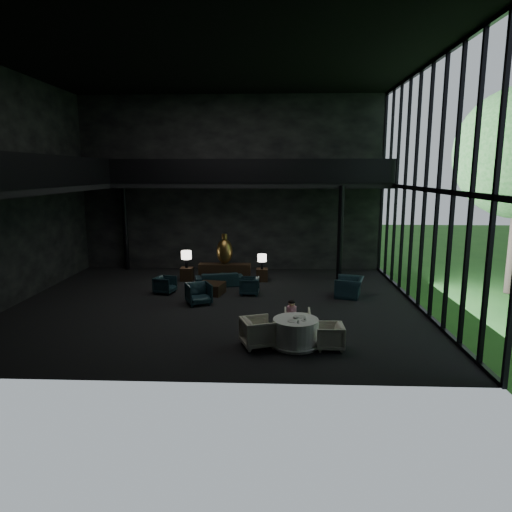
{
  "coord_description": "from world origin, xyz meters",
  "views": [
    {
      "loc": [
        2.01,
        -15.31,
        4.58
      ],
      "look_at": [
        1.36,
        0.5,
        1.64
      ],
      "focal_mm": 32.0,
      "sensor_mm": 36.0,
      "label": 1
    }
  ],
  "objects_px": {
    "dining_chair_north": "(297,320)",
    "dining_chair_west": "(258,329)",
    "lounge_armchair_east": "(249,286)",
    "bronze_urn": "(225,251)",
    "table_lamp_right": "(262,259)",
    "sofa": "(219,277)",
    "table_lamp_left": "(186,256)",
    "side_table_left": "(187,274)",
    "side_table_right": "(262,275)",
    "dining_chair_east": "(329,336)",
    "window_armchair": "(349,284)",
    "lounge_armchair_west": "(165,285)",
    "coffee_table": "(211,288)",
    "lounge_armchair_south": "(199,292)",
    "dining_table": "(296,334)",
    "console": "(225,272)",
    "child": "(292,310)"
  },
  "relations": [
    {
      "from": "side_table_right",
      "to": "lounge_armchair_west",
      "type": "distance_m",
      "value": 4.22
    },
    {
      "from": "table_lamp_left",
      "to": "coffee_table",
      "type": "height_order",
      "value": "table_lamp_left"
    },
    {
      "from": "side_table_left",
      "to": "lounge_armchair_south",
      "type": "height_order",
      "value": "lounge_armchair_south"
    },
    {
      "from": "side_table_left",
      "to": "dining_table",
      "type": "distance_m",
      "value": 8.44
    },
    {
      "from": "side_table_left",
      "to": "dining_chair_east",
      "type": "distance_m",
      "value": 9.02
    },
    {
      "from": "table_lamp_left",
      "to": "lounge_armchair_south",
      "type": "bearing_deg",
      "value": -72.62
    },
    {
      "from": "console",
      "to": "lounge_armchair_east",
      "type": "bearing_deg",
      "value": -63.01
    },
    {
      "from": "table_lamp_left",
      "to": "child",
      "type": "distance_m",
      "value": 7.63
    },
    {
      "from": "coffee_table",
      "to": "dining_chair_east",
      "type": "distance_m",
      "value": 6.55
    },
    {
      "from": "dining_chair_east",
      "to": "window_armchair",
      "type": "bearing_deg",
      "value": 164.75
    },
    {
      "from": "sofa",
      "to": "lounge_armchair_east",
      "type": "relative_size",
      "value": 2.66
    },
    {
      "from": "child",
      "to": "lounge_armchair_west",
      "type": "bearing_deg",
      "value": -42.65
    },
    {
      "from": "lounge_armchair_east",
      "to": "dining_chair_west",
      "type": "xyz_separation_m",
      "value": [
        0.52,
        -5.17,
        0.13
      ]
    },
    {
      "from": "bronze_urn",
      "to": "table_lamp_right",
      "type": "bearing_deg",
      "value": -8.6
    },
    {
      "from": "lounge_armchair_east",
      "to": "coffee_table",
      "type": "relative_size",
      "value": 0.72
    },
    {
      "from": "lounge_armchair_east",
      "to": "dining_chair_west",
      "type": "height_order",
      "value": "dining_chair_west"
    },
    {
      "from": "dining_chair_east",
      "to": "coffee_table",
      "type": "bearing_deg",
      "value": -144.54
    },
    {
      "from": "table_lamp_right",
      "to": "dining_chair_north",
      "type": "height_order",
      "value": "table_lamp_right"
    },
    {
      "from": "lounge_armchair_east",
      "to": "dining_chair_west",
      "type": "distance_m",
      "value": 5.2
    },
    {
      "from": "side_table_left",
      "to": "side_table_right",
      "type": "bearing_deg",
      "value": 0.95
    },
    {
      "from": "lounge_armchair_west",
      "to": "window_armchair",
      "type": "relative_size",
      "value": 0.57
    },
    {
      "from": "bronze_urn",
      "to": "dining_table",
      "type": "xyz_separation_m",
      "value": [
        2.69,
        -7.47,
        -0.92
      ]
    },
    {
      "from": "coffee_table",
      "to": "bronze_urn",
      "type": "bearing_deg",
      "value": 82.88
    },
    {
      "from": "table_lamp_right",
      "to": "child",
      "type": "distance_m",
      "value": 6.43
    },
    {
      "from": "lounge_armchair_east",
      "to": "dining_chair_north",
      "type": "relative_size",
      "value": 0.9
    },
    {
      "from": "side_table_right",
      "to": "side_table_left",
      "type": "bearing_deg",
      "value": -179.05
    },
    {
      "from": "sofa",
      "to": "lounge_armchair_south",
      "type": "distance_m",
      "value": 2.67
    },
    {
      "from": "lounge_armchair_south",
      "to": "dining_chair_east",
      "type": "height_order",
      "value": "lounge_armchair_south"
    },
    {
      "from": "console",
      "to": "dining_chair_east",
      "type": "height_order",
      "value": "console"
    },
    {
      "from": "dining_chair_north",
      "to": "dining_chair_west",
      "type": "bearing_deg",
      "value": 46.34
    },
    {
      "from": "side_table_right",
      "to": "window_armchair",
      "type": "height_order",
      "value": "window_armchair"
    },
    {
      "from": "lounge_armchair_south",
      "to": "window_armchair",
      "type": "xyz_separation_m",
      "value": [
        5.42,
        1.17,
        0.06
      ]
    },
    {
      "from": "dining_chair_east",
      "to": "dining_table",
      "type": "bearing_deg",
      "value": -98.93
    },
    {
      "from": "dining_chair_north",
      "to": "child",
      "type": "height_order",
      "value": "child"
    },
    {
      "from": "table_lamp_right",
      "to": "coffee_table",
      "type": "height_order",
      "value": "table_lamp_right"
    },
    {
      "from": "console",
      "to": "side_table_right",
      "type": "distance_m",
      "value": 1.61
    },
    {
      "from": "sofa",
      "to": "table_lamp_left",
      "type": "bearing_deg",
      "value": -42.04
    },
    {
      "from": "table_lamp_left",
      "to": "dining_table",
      "type": "bearing_deg",
      "value": -59.33
    },
    {
      "from": "side_table_right",
      "to": "dining_table",
      "type": "height_order",
      "value": "dining_table"
    },
    {
      "from": "console",
      "to": "window_armchair",
      "type": "height_order",
      "value": "window_armchair"
    },
    {
      "from": "dining_table",
      "to": "dining_chair_east",
      "type": "height_order",
      "value": "dining_table"
    },
    {
      "from": "lounge_armchair_west",
      "to": "window_armchair",
      "type": "height_order",
      "value": "window_armchair"
    },
    {
      "from": "window_armchair",
      "to": "dining_chair_east",
      "type": "bearing_deg",
      "value": 1.27
    },
    {
      "from": "side_table_right",
      "to": "lounge_armchair_south",
      "type": "bearing_deg",
      "value": -121.12
    },
    {
      "from": "console",
      "to": "dining_chair_west",
      "type": "bearing_deg",
      "value": -77.18
    },
    {
      "from": "coffee_table",
      "to": "lounge_armchair_south",
      "type": "bearing_deg",
      "value": -99.75
    },
    {
      "from": "side_table_right",
      "to": "coffee_table",
      "type": "xyz_separation_m",
      "value": [
        -1.89,
        -2.15,
        -0.06
      ]
    },
    {
      "from": "dining_table",
      "to": "sofa",
      "type": "bearing_deg",
      "value": 113.58
    },
    {
      "from": "bronze_urn",
      "to": "lounge_armchair_east",
      "type": "distance_m",
      "value": 2.78
    },
    {
      "from": "bronze_urn",
      "to": "dining_chair_west",
      "type": "bearing_deg",
      "value": -77.24
    }
  ]
}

